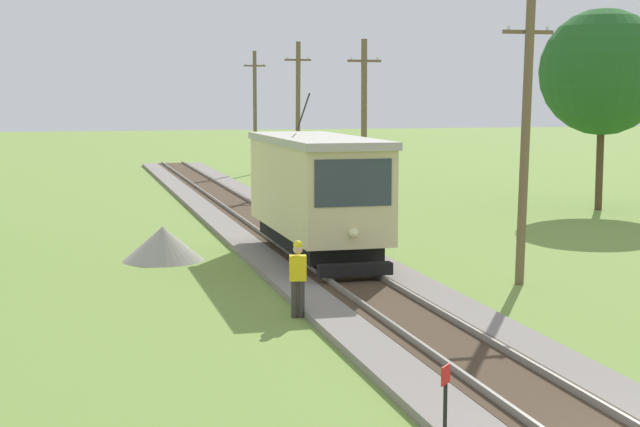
{
  "coord_description": "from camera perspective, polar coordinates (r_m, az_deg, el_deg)",
  "views": [
    {
      "loc": [
        -7.21,
        -10.72,
        5.06
      ],
      "look_at": [
        -0.16,
        16.62,
        1.63
      ],
      "focal_mm": 54.93,
      "sensor_mm": 36.0,
      "label": 1
    }
  ],
  "objects": [
    {
      "name": "red_tram",
      "position": [
        29.51,
        -0.23,
        1.36
      ],
      "size": [
        2.6,
        8.54,
        4.79
      ],
      "color": "beige",
      "rests_on": "rail_right"
    },
    {
      "name": "gravel_pile",
      "position": [
        30.37,
        -9.14,
        -1.74
      ],
      "size": [
        2.49,
        2.49,
        1.06
      ],
      "primitive_type": "cone",
      "color": "#9E998E",
      "rests_on": "ground"
    },
    {
      "name": "utility_pole_distant",
      "position": [
        62.91,
        -3.81,
        5.96
      ],
      "size": [
        1.4,
        0.26,
        7.83
      ],
      "color": "brown",
      "rests_on": "ground"
    },
    {
      "name": "trackside_signal_marker",
      "position": [
        14.54,
        7.31,
        -10.72
      ],
      "size": [
        0.21,
        0.21,
        1.18
      ],
      "color": "black",
      "rests_on": "ground"
    },
    {
      "name": "utility_pole_far",
      "position": [
        51.12,
        -1.29,
        5.73
      ],
      "size": [
        1.4,
        0.5,
        7.79
      ],
      "color": "brown",
      "rests_on": "ground"
    },
    {
      "name": "tree_right_near",
      "position": [
        44.73,
        16.15,
        7.92
      ],
      "size": [
        5.51,
        5.51,
        8.8
      ],
      "color": "#4C3823",
      "rests_on": "ground"
    },
    {
      "name": "utility_pole_mid",
      "position": [
        39.79,
        2.58,
        5.03
      ],
      "size": [
        1.4,
        0.31,
        7.29
      ],
      "color": "brown",
      "rests_on": "ground"
    },
    {
      "name": "track_worker",
      "position": [
        22.28,
        -1.3,
        -3.61
      ],
      "size": [
        0.41,
        0.3,
        1.78
      ],
      "rotation": [
        0.0,
        0.0,
        1.41
      ],
      "color": "#38332D",
      "rests_on": "ground"
    },
    {
      "name": "utility_pole_near_tram",
      "position": [
        26.31,
        11.87,
        4.24
      ],
      "size": [
        1.4,
        0.53,
        7.59
      ],
      "color": "brown",
      "rests_on": "ground"
    }
  ]
}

